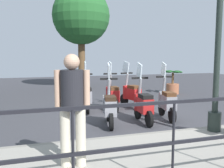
% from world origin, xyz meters
% --- Properties ---
extents(ground_plane, '(28.00, 28.00, 0.00)m').
position_xyz_m(ground_plane, '(0.00, 0.00, 0.00)').
color(ground_plane, '#38383D').
extents(promenade_walkway, '(2.20, 20.00, 0.15)m').
position_xyz_m(promenade_walkway, '(-3.15, 0.00, 0.07)').
color(promenade_walkway, gray).
rests_on(promenade_walkway, ground_plane).
extents(lamp_post_near, '(0.26, 0.90, 4.30)m').
position_xyz_m(lamp_post_near, '(-2.40, -0.93, 2.06)').
color(lamp_post_near, '#232D28').
rests_on(lamp_post_near, promenade_walkway).
extents(pedestrian_distant, '(0.39, 0.48, 1.59)m').
position_xyz_m(pedestrian_distant, '(-3.19, 2.14, 1.08)').
color(pedestrian_distant, beige).
rests_on(pedestrian_distant, promenade_walkway).
extents(tree_distant, '(2.97, 2.97, 5.25)m').
position_xyz_m(tree_distant, '(6.47, 0.22, 3.73)').
color(tree_distant, brown).
rests_on(tree_distant, ground_plane).
extents(potted_palm, '(1.06, 0.66, 1.05)m').
position_xyz_m(potted_palm, '(3.22, -3.31, 0.45)').
color(potted_palm, '#9E5B3D').
rests_on(potted_palm, ground_plane).
extents(scooter_near_0, '(1.23, 0.47, 1.54)m').
position_xyz_m(scooter_near_0, '(-0.73, -0.77, 0.48)').
color(scooter_near_0, black).
rests_on(scooter_near_0, ground_plane).
extents(scooter_near_1, '(1.23, 0.44, 1.54)m').
position_xyz_m(scooter_near_1, '(-0.89, 0.01, 0.48)').
color(scooter_near_1, black).
rests_on(scooter_near_1, ground_plane).
extents(scooter_near_2, '(1.22, 0.49, 1.54)m').
position_xyz_m(scooter_near_2, '(-0.88, 0.90, 0.48)').
color(scooter_near_2, black).
rests_on(scooter_near_2, ground_plane).
extents(scooter_far_0, '(1.22, 0.51, 1.54)m').
position_xyz_m(scooter_far_0, '(0.91, -0.39, 0.48)').
color(scooter_far_0, black).
rests_on(scooter_far_0, ground_plane).
extents(scooter_far_1, '(1.23, 0.44, 1.54)m').
position_xyz_m(scooter_far_1, '(0.81, 0.30, 0.48)').
color(scooter_far_1, black).
rests_on(scooter_far_1, ground_plane).
extents(scooter_far_2, '(1.23, 0.44, 1.54)m').
position_xyz_m(scooter_far_2, '(0.87, 1.12, 0.48)').
color(scooter_far_2, black).
rests_on(scooter_far_2, ground_plane).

